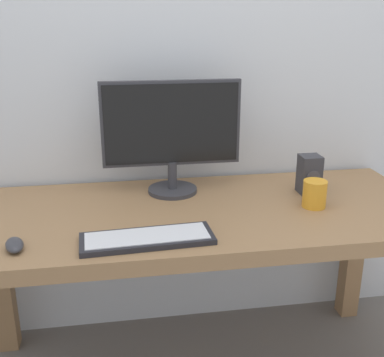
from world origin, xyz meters
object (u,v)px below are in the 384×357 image
(mouse, at_px, (14,245))
(coffee_mug, at_px, (315,194))
(keyboard_primary, at_px, (147,238))
(speaker_right, at_px, (309,174))
(desk, at_px, (197,233))
(monitor, at_px, (171,132))

(mouse, bearing_deg, coffee_mug, -4.75)
(keyboard_primary, bearing_deg, coffee_mug, 16.51)
(mouse, height_order, speaker_right, speaker_right)
(keyboard_primary, bearing_deg, speaker_right, 26.37)
(keyboard_primary, bearing_deg, mouse, 178.74)
(desk, distance_m, keyboard_primary, 0.33)
(desk, bearing_deg, keyboard_primary, -130.81)
(monitor, distance_m, coffee_mug, 0.59)
(monitor, relative_size, speaker_right, 3.51)
(desk, height_order, monitor, monitor)
(coffee_mug, bearing_deg, monitor, 153.65)
(coffee_mug, bearing_deg, speaker_right, 75.84)
(desk, xyz_separation_m, speaker_right, (0.47, 0.10, 0.18))
(monitor, xyz_separation_m, mouse, (-0.53, -0.43, -0.23))
(desk, bearing_deg, mouse, -159.61)
(keyboard_primary, distance_m, coffee_mug, 0.66)
(keyboard_primary, height_order, mouse, mouse)
(desk, relative_size, coffee_mug, 17.17)
(mouse, distance_m, coffee_mug, 1.05)
(monitor, height_order, speaker_right, monitor)
(mouse, bearing_deg, speaker_right, 2.22)
(monitor, distance_m, mouse, 0.72)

